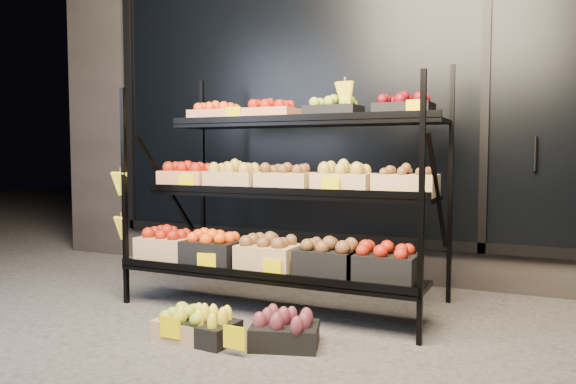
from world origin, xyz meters
The scene contains 8 objects.
ground centered at (0.00, 0.00, 0.00)m, with size 24.00×24.00×0.00m, color #514F4C.
building centered at (0.00, 2.59, 1.75)m, with size 6.00×2.08×3.50m.
display_rack centered at (-0.01, 0.60, 0.79)m, with size 2.18×1.02×1.66m.
tag_floor_a centered at (-0.21, -0.40, 0.06)m, with size 0.13×0.01×0.12m, color #E8CC00.
tag_floor_b centered at (0.19, -0.40, 0.06)m, with size 0.13×0.01×0.12m, color #E8CC00.
floor_crate_midleft centered at (-0.07, -0.27, 0.08)m, with size 0.36×0.28×0.18m.
floor_crate_midright centered at (-0.19, -0.27, 0.08)m, with size 0.34×0.25×0.18m.
floor_crate_right centered at (0.37, -0.16, 0.09)m, with size 0.42×0.36×0.19m.
Camera 1 is at (1.65, -2.86, 1.05)m, focal length 35.00 mm.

